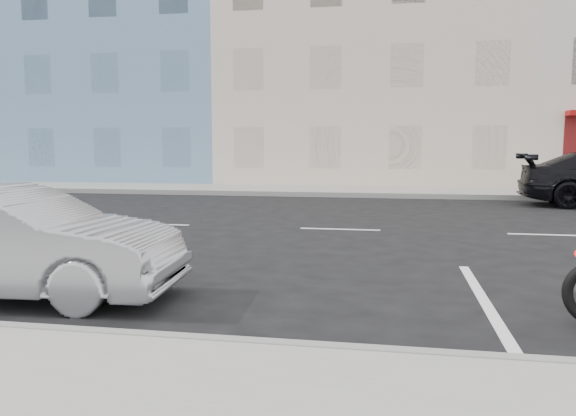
# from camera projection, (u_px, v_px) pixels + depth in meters

# --- Properties ---
(ground) EXTENTS (120.00, 120.00, 0.00)m
(ground) POSITION_uv_depth(u_px,v_px,m) (443.00, 232.00, 10.91)
(ground) COLOR black
(ground) RESTS_ON ground
(sidewalk_far) EXTENTS (80.00, 3.40, 0.15)m
(sidewalk_far) POSITION_uv_depth(u_px,v_px,m) (279.00, 190.00, 20.30)
(sidewalk_far) COLOR gray
(sidewalk_far) RESTS_ON ground
(curb_far) EXTENTS (80.00, 0.12, 0.16)m
(curb_far) POSITION_uv_depth(u_px,v_px,m) (268.00, 194.00, 18.63)
(curb_far) COLOR gray
(curb_far) RESTS_ON ground
(bldg_blue) EXTENTS (12.00, 12.00, 13.00)m
(bldg_blue) POSITION_uv_depth(u_px,v_px,m) (135.00, 50.00, 28.62)
(bldg_blue) COLOR #6083A6
(bldg_blue) RESTS_ON ground
(bldg_cream) EXTENTS (12.00, 12.00, 11.50)m
(bldg_cream) POSITION_uv_depth(u_px,v_px,m) (372.00, 59.00, 26.56)
(bldg_cream) COLOR beige
(bldg_cream) RESTS_ON ground
(sedan_silver) EXTENTS (3.85, 1.57, 1.24)m
(sedan_silver) POSITION_uv_depth(u_px,v_px,m) (8.00, 242.00, 6.15)
(sedan_silver) COLOR #93959A
(sedan_silver) RESTS_ON ground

